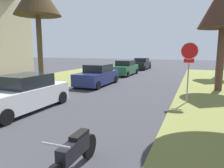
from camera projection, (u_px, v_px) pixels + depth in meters
The scene contains 7 objects.
stop_sign_far at pixel (189, 60), 9.96m from camera, with size 0.81×0.36×2.97m.
street_tree_right_far at pixel (223, 12), 19.21m from camera, with size 2.89×2.89×7.77m.
parked_sedan_white at pixel (23, 94), 9.07m from camera, with size 1.96×4.41×1.57m.
parked_sedan_navy at pixel (97, 76), 15.61m from camera, with size 1.96×4.41×1.57m.
parked_sedan_green at pixel (125, 68), 22.00m from camera, with size 1.96×4.41×1.57m.
parked_sedan_black at pixel (141, 64), 28.55m from camera, with size 1.96×4.41×1.57m.
parked_motorcycle at pixel (74, 153), 4.37m from camera, with size 0.60×2.05×0.97m.
Camera 1 is at (4.56, 0.32, 2.65)m, focal length 32.85 mm.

